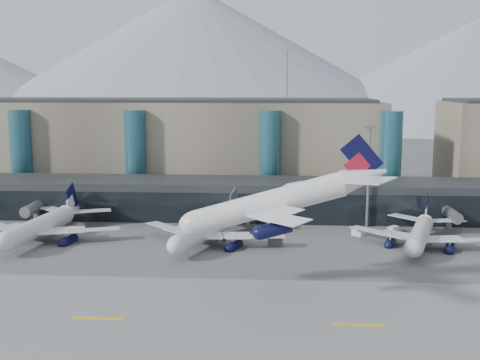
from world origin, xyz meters
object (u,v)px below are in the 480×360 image
Objects in this scene: jet_parked_left at (46,218)px; veh_g at (358,232)px; veh_b at (186,232)px; veh_c at (275,242)px; veh_d at (393,230)px; jet_parked_right at (422,227)px; lightmast_mid at (369,170)px; hero_jet at (289,193)px; jet_parked_mid at (212,222)px.

jet_parked_left is 73.56m from veh_g.
jet_parked_left is 32.78m from veh_b.
veh_d is at bearing 38.74° from veh_c.
veh_d is at bearing 40.72° from jet_parked_right.
jet_parked_right is (9.80, -16.08, -10.27)m from lightmast_mid.
veh_d is (-4.26, 10.33, -3.34)m from jet_parked_right.
jet_parked_right is at bearing 48.44° from hero_jet.
veh_c is 31.51m from veh_d.
hero_jet is at bearing -111.96° from lightmast_mid.
hero_jet is 11.91× the size of veh_c.
hero_jet reaches higher than veh_b.
jet_parked_left reaches higher than jet_parked_mid.
jet_parked_left is 1.03× the size of jet_parked_mid.
jet_parked_left is 12.85× the size of veh_b.
veh_g is (73.18, 6.35, -3.86)m from jet_parked_left.
jet_parked_mid reaches higher than veh_g.
veh_c is 1.11× the size of veh_d.
veh_d is at bearing -56.46° from jet_parked_mid.
jet_parked_left reaches higher than jet_parked_right.
lightmast_mid is at bearing 113.63° from veh_g.
jet_parked_mid is 47.10m from jet_parked_right.
veh_c is at bearing -108.76° from veh_g.
hero_jet is 1.09× the size of jet_parked_right.
jet_parked_mid is 1.08× the size of jet_parked_right.
jet_parked_left is at bearing 107.88° from jet_parked_right.
veh_d is (42.83, 10.77, -3.69)m from jet_parked_mid.
lightmast_mid is at bearing -54.71° from veh_b.
veh_d is 1.03× the size of veh_g.
veh_c is at bearing -81.59° from jet_parked_mid.
lightmast_mid reaches higher than veh_c.
lightmast_mid is 41.98m from jet_parked_mid.
jet_parked_mid is at bearing 145.66° from veh_d.
veh_b is at bearing 71.18° from jet_parked_mid.
jet_parked_right is at bearing 18.89° from veh_c.
hero_jet is 13.64× the size of veh_g.
veh_g is at bearing 152.31° from veh_d.
lightmast_mid is 47.58m from veh_b.
veh_b is at bearing 137.61° from veh_d.
veh_d reaches higher than veh_g.
veh_g is (33.97, 7.41, -3.70)m from jet_parked_mid.
jet_parked_mid is 15.10m from veh_c.
jet_parked_mid is (-37.29, -16.52, -9.92)m from lightmast_mid.
jet_parked_mid is 13.12× the size of veh_d.
jet_parked_mid is 44.32m from veh_d.
hero_jet is 67.61m from jet_parked_left.
jet_parked_right is 12.47× the size of veh_g.
jet_parked_left is 82.71m from veh_d.
jet_parked_mid reaches higher than veh_d.
jet_parked_left is at bearing 107.87° from jet_parked_mid.
lightmast_mid is at bearing -46.69° from jet_parked_mid.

